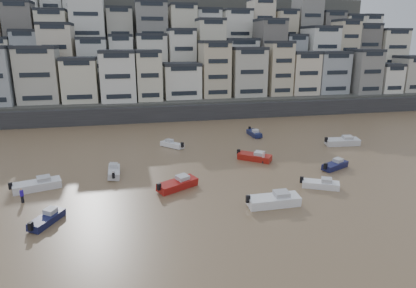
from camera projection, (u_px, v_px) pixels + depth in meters
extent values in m
cube|color=#38383A|center=(181.00, 113.00, 84.56)|extent=(140.00, 3.00, 3.50)
cube|color=#4C4C47|center=(197.00, 106.00, 92.11)|extent=(140.00, 14.00, 4.00)
cube|color=#4C4C47|center=(189.00, 88.00, 102.58)|extent=(140.00, 14.00, 10.00)
cube|color=#4C4C47|center=(182.00, 70.00, 112.78)|extent=(140.00, 14.00, 18.00)
cube|color=#4C4C47|center=(176.00, 55.00, 122.98)|extent=(140.00, 16.00, 26.00)
cube|color=#4C4C47|center=(171.00, 45.00, 135.33)|extent=(140.00, 18.00, 32.00)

